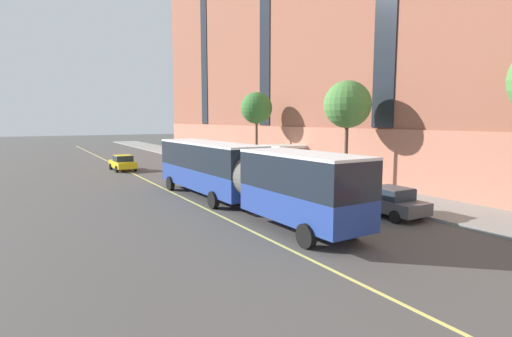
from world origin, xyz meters
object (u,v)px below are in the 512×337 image
(city_bus, at_px, (237,172))
(street_tree_far_uptown, at_px, (347,105))
(street_tree_far_downtown, at_px, (257,108))
(parked_car_navy_3, at_px, (202,160))
(parked_car_white_5, at_px, (278,177))
(parked_car_darkgray_0, at_px, (232,166))
(taxi_cab, at_px, (123,163))
(parked_car_darkgray_1, at_px, (389,201))

(city_bus, height_order, street_tree_far_uptown, street_tree_far_uptown)
(city_bus, distance_m, street_tree_far_downtown, 17.63)
(parked_car_navy_3, distance_m, parked_car_white_5, 14.88)
(city_bus, xyz_separation_m, street_tree_far_uptown, (9.60, 1.36, 4.04))
(parked_car_darkgray_0, relative_size, parked_car_white_5, 0.94)
(taxi_cab, bearing_deg, street_tree_far_uptown, -59.53)
(parked_car_darkgray_0, bearing_deg, street_tree_far_downtown, 22.71)
(taxi_cab, bearing_deg, parked_car_navy_3, -9.03)
(city_bus, relative_size, street_tree_far_downtown, 2.47)
(parked_car_darkgray_1, distance_m, parked_car_white_5, 10.73)
(taxi_cab, height_order, street_tree_far_downtown, street_tree_far_downtown)
(parked_car_darkgray_0, xyz_separation_m, parked_car_darkgray_1, (-0.00, -18.53, -0.00))
(taxi_cab, distance_m, street_tree_far_uptown, 23.51)
(parked_car_white_5, xyz_separation_m, street_tree_far_downtown, (3.51, 9.30, 5.42))
(street_tree_far_downtown, bearing_deg, parked_car_navy_3, 122.11)
(parked_car_navy_3, xyz_separation_m, street_tree_far_downtown, (3.51, -5.59, 5.42))
(city_bus, relative_size, taxi_cab, 4.42)
(parked_car_darkgray_1, distance_m, parked_car_navy_3, 25.61)
(parked_car_white_5, xyz_separation_m, taxi_cab, (-8.10, 16.17, -0.00))
(street_tree_far_uptown, bearing_deg, parked_car_darkgray_0, 107.36)
(parked_car_navy_3, bearing_deg, street_tree_far_downtown, -57.89)
(parked_car_darkgray_1, relative_size, parked_car_navy_3, 0.94)
(parked_car_darkgray_1, height_order, street_tree_far_downtown, street_tree_far_downtown)
(parked_car_darkgray_1, bearing_deg, parked_car_darkgray_0, 89.99)
(parked_car_darkgray_1, height_order, parked_car_navy_3, same)
(street_tree_far_uptown, bearing_deg, parked_car_navy_3, 100.77)
(parked_car_white_5, xyz_separation_m, street_tree_far_uptown, (3.51, -3.56, 5.35))
(parked_car_navy_3, height_order, street_tree_far_uptown, street_tree_far_uptown)
(parked_car_white_5, bearing_deg, street_tree_far_uptown, -45.40)
(city_bus, height_order, taxi_cab, city_bus)
(street_tree_far_uptown, relative_size, street_tree_far_downtown, 1.01)
(parked_car_navy_3, bearing_deg, city_bus, -107.10)
(city_bus, height_order, parked_car_darkgray_1, city_bus)
(city_bus, bearing_deg, parked_car_darkgray_0, 64.59)
(parked_car_navy_3, distance_m, taxi_cab, 8.20)
(parked_car_darkgray_1, bearing_deg, city_bus, 136.13)
(street_tree_far_downtown, bearing_deg, street_tree_far_uptown, -90.00)
(taxi_cab, height_order, street_tree_far_uptown, street_tree_far_uptown)
(city_bus, height_order, parked_car_white_5, city_bus)
(city_bus, relative_size, parked_car_darkgray_1, 4.44)
(parked_car_white_5, distance_m, street_tree_far_uptown, 7.32)
(parked_car_darkgray_0, xyz_separation_m, street_tree_far_uptown, (3.55, -11.37, 5.35))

